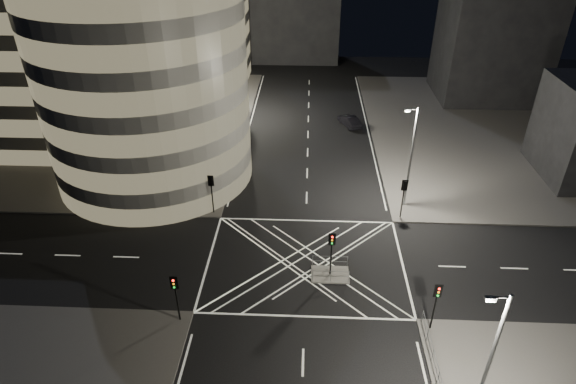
{
  "coord_description": "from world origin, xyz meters",
  "views": [
    {
      "loc": [
        -0.04,
        -30.74,
        25.79
      ],
      "look_at": [
        -1.7,
        6.14,
        3.0
      ],
      "focal_mm": 30.0,
      "sensor_mm": 36.0,
      "label": 1
    }
  ],
  "objects_px": {
    "traffic_signal_island": "(332,246)",
    "street_lamp_left_far": "(237,78)",
    "traffic_signal_fl": "(211,187)",
    "sedan": "(350,121)",
    "traffic_signal_nl": "(175,290)",
    "traffic_signal_fr": "(404,192)",
    "central_island": "(330,275)",
    "street_lamp_left_near": "(212,137)",
    "traffic_signal_nr": "(436,299)",
    "street_lamp_right_far": "(411,155)",
    "street_lamp_right_near": "(488,362)"
  },
  "relations": [
    {
      "from": "central_island",
      "to": "street_lamp_left_near",
      "type": "bearing_deg",
      "value": 130.27
    },
    {
      "from": "traffic_signal_fr",
      "to": "street_lamp_left_far",
      "type": "height_order",
      "value": "street_lamp_left_far"
    },
    {
      "from": "traffic_signal_fl",
      "to": "traffic_signal_nl",
      "type": "xyz_separation_m",
      "value": [
        0.0,
        -13.6,
        0.0
      ]
    },
    {
      "from": "central_island",
      "to": "traffic_signal_nr",
      "type": "xyz_separation_m",
      "value": [
        6.8,
        -5.3,
        2.84
      ]
    },
    {
      "from": "traffic_signal_island",
      "to": "street_lamp_right_far",
      "type": "xyz_separation_m",
      "value": [
        7.44,
        10.5,
        2.63
      ]
    },
    {
      "from": "street_lamp_right_far",
      "to": "traffic_signal_fr",
      "type": "bearing_deg",
      "value": -106.11
    },
    {
      "from": "traffic_signal_nr",
      "to": "sedan",
      "type": "bearing_deg",
      "value": 95.62
    },
    {
      "from": "central_island",
      "to": "sedan",
      "type": "xyz_separation_m",
      "value": [
        3.39,
        29.4,
        0.63
      ]
    },
    {
      "from": "central_island",
      "to": "traffic_signal_nr",
      "type": "bearing_deg",
      "value": -37.93
    },
    {
      "from": "traffic_signal_nr",
      "to": "street_lamp_left_near",
      "type": "relative_size",
      "value": 0.4
    },
    {
      "from": "central_island",
      "to": "traffic_signal_island",
      "type": "relative_size",
      "value": 0.75
    },
    {
      "from": "traffic_signal_nl",
      "to": "street_lamp_right_far",
      "type": "xyz_separation_m",
      "value": [
        18.24,
        15.8,
        2.63
      ]
    },
    {
      "from": "traffic_signal_fr",
      "to": "street_lamp_left_near",
      "type": "distance_m",
      "value": 19.14
    },
    {
      "from": "traffic_signal_fl",
      "to": "traffic_signal_island",
      "type": "height_order",
      "value": "same"
    },
    {
      "from": "street_lamp_left_near",
      "to": "sedan",
      "type": "bearing_deg",
      "value": 47.0
    },
    {
      "from": "traffic_signal_island",
      "to": "traffic_signal_nr",
      "type": "bearing_deg",
      "value": -37.93
    },
    {
      "from": "traffic_signal_nl",
      "to": "traffic_signal_fr",
      "type": "bearing_deg",
      "value": 37.69
    },
    {
      "from": "street_lamp_left_near",
      "to": "central_island",
      "type": "bearing_deg",
      "value": -49.73
    },
    {
      "from": "central_island",
      "to": "traffic_signal_nr",
      "type": "relative_size",
      "value": 0.75
    },
    {
      "from": "central_island",
      "to": "street_lamp_left_far",
      "type": "distance_m",
      "value": 33.95
    },
    {
      "from": "street_lamp_left_far",
      "to": "traffic_signal_fr",
      "type": "bearing_deg",
      "value": -51.83
    },
    {
      "from": "traffic_signal_nr",
      "to": "street_lamp_right_near",
      "type": "height_order",
      "value": "street_lamp_right_near"
    },
    {
      "from": "traffic_signal_fl",
      "to": "street_lamp_left_near",
      "type": "height_order",
      "value": "street_lamp_left_near"
    },
    {
      "from": "traffic_signal_nl",
      "to": "street_lamp_left_near",
      "type": "bearing_deg",
      "value": 91.94
    },
    {
      "from": "traffic_signal_fr",
      "to": "traffic_signal_island",
      "type": "height_order",
      "value": "same"
    },
    {
      "from": "traffic_signal_fl",
      "to": "street_lamp_left_far",
      "type": "height_order",
      "value": "street_lamp_left_far"
    },
    {
      "from": "central_island",
      "to": "street_lamp_right_far",
      "type": "bearing_deg",
      "value": 54.7
    },
    {
      "from": "traffic_signal_nr",
      "to": "street_lamp_right_far",
      "type": "bearing_deg",
      "value": 87.7
    },
    {
      "from": "traffic_signal_nr",
      "to": "central_island",
      "type": "bearing_deg",
      "value": 142.07
    },
    {
      "from": "traffic_signal_fr",
      "to": "traffic_signal_nr",
      "type": "relative_size",
      "value": 1.0
    },
    {
      "from": "central_island",
      "to": "street_lamp_left_far",
      "type": "relative_size",
      "value": 0.3
    },
    {
      "from": "traffic_signal_fl",
      "to": "sedan",
      "type": "relative_size",
      "value": 0.94
    },
    {
      "from": "traffic_signal_nr",
      "to": "street_lamp_left_far",
      "type": "relative_size",
      "value": 0.4
    },
    {
      "from": "street_lamp_right_near",
      "to": "traffic_signal_fr",
      "type": "bearing_deg",
      "value": 91.75
    },
    {
      "from": "traffic_signal_fl",
      "to": "traffic_signal_island",
      "type": "bearing_deg",
      "value": -37.54
    },
    {
      "from": "traffic_signal_nr",
      "to": "street_lamp_left_near",
      "type": "distance_m",
      "value": 26.32
    },
    {
      "from": "traffic_signal_fr",
      "to": "street_lamp_left_near",
      "type": "xyz_separation_m",
      "value": [
        -18.24,
        5.2,
        2.63
      ]
    },
    {
      "from": "traffic_signal_fl",
      "to": "traffic_signal_nl",
      "type": "relative_size",
      "value": 1.0
    },
    {
      "from": "street_lamp_left_near",
      "to": "street_lamp_left_far",
      "type": "height_order",
      "value": "same"
    },
    {
      "from": "traffic_signal_island",
      "to": "street_lamp_left_far",
      "type": "distance_m",
      "value": 33.61
    },
    {
      "from": "traffic_signal_island",
      "to": "street_lamp_left_near",
      "type": "relative_size",
      "value": 0.4
    },
    {
      "from": "traffic_signal_fl",
      "to": "traffic_signal_island",
      "type": "relative_size",
      "value": 1.0
    },
    {
      "from": "traffic_signal_fr",
      "to": "street_lamp_right_far",
      "type": "xyz_separation_m",
      "value": [
        0.64,
        2.2,
        2.63
      ]
    },
    {
      "from": "street_lamp_right_far",
      "to": "street_lamp_right_near",
      "type": "relative_size",
      "value": 1.0
    },
    {
      "from": "traffic_signal_nl",
      "to": "street_lamp_right_far",
      "type": "distance_m",
      "value": 24.27
    },
    {
      "from": "traffic_signal_nr",
      "to": "street_lamp_right_near",
      "type": "xyz_separation_m",
      "value": [
        0.64,
        -7.2,
        2.63
      ]
    },
    {
      "from": "sedan",
      "to": "traffic_signal_nl",
      "type": "bearing_deg",
      "value": 44.44
    },
    {
      "from": "traffic_signal_nl",
      "to": "street_lamp_right_far",
      "type": "relative_size",
      "value": 0.4
    },
    {
      "from": "central_island",
      "to": "traffic_signal_fl",
      "type": "bearing_deg",
      "value": 142.46
    },
    {
      "from": "central_island",
      "to": "street_lamp_right_near",
      "type": "distance_m",
      "value": 15.54
    }
  ]
}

